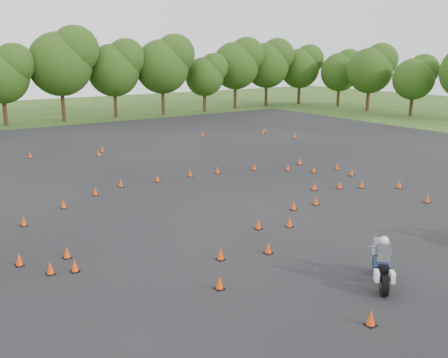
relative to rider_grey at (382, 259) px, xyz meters
name	(u,v)px	position (x,y,z in m)	size (l,w,h in m)	color
ground	(272,221)	(1.17, 7.13, -0.91)	(140.00, 140.00, 0.00)	#2D5119
asphalt_pad	(204,192)	(1.17, 13.13, -0.91)	(62.00, 62.00, 0.00)	black
treeline	(79,82)	(4.00, 41.99, 3.74)	(86.62, 32.58, 11.09)	#254313
traffic_cones	(207,190)	(1.10, 12.67, -0.68)	(36.04, 32.92, 0.45)	#EE420A
rider_grey	(382,259)	(0.00, 0.00, 0.00)	(2.35, 0.72, 1.81)	#45494D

